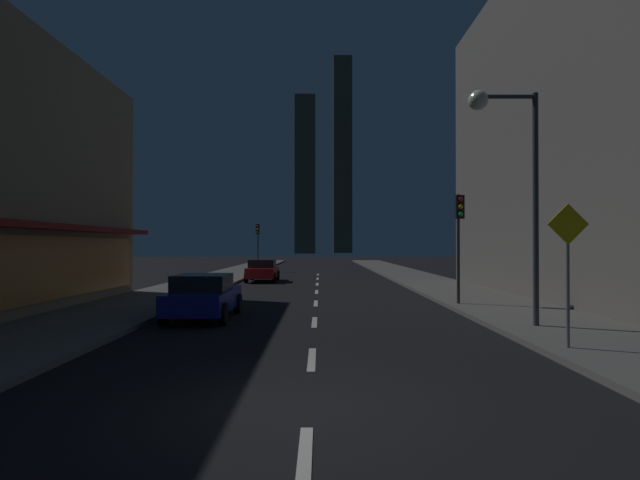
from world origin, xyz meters
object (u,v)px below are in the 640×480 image
Objects in this scene: street_lamp_right at (509,149)px; pedestrian_crossing_sign at (571,262)px; car_parked_far at (265,270)px; traffic_light_far_left at (260,236)px; traffic_light_near_right at (462,224)px; car_parked_near at (206,296)px; fire_hydrant_far_left at (198,285)px.

pedestrian_crossing_sign is at bearing -85.97° from street_lamp_right.
car_parked_far is 0.64× the size of street_lamp_right.
pedestrian_crossing_sign is (11.10, -35.91, -1.18)m from traffic_light_far_left.
street_lamp_right is at bearing -91.28° from traffic_light_near_right.
traffic_light_near_right is at bearing 88.72° from street_lamp_right.
car_parked_near is at bearing -90.00° from car_parked_far.
street_lamp_right is at bearing -14.65° from car_parked_near.
car_parked_far is 1.01× the size of traffic_light_far_left.
traffic_light_near_right reaches higher than car_parked_far.
car_parked_near and car_parked_far have the same top height.
traffic_light_far_left reaches higher than pedestrian_crossing_sign.
fire_hydrant_far_left is at bearing 154.49° from traffic_light_near_right.
fire_hydrant_far_left is 0.16× the size of traffic_light_far_left.
traffic_light_near_right reaches higher than pedestrian_crossing_sign.
fire_hydrant_far_left is at bearing 129.53° from pedestrian_crossing_sign.
pedestrian_crossing_sign is (0.10, -8.50, -1.18)m from traffic_light_near_right.
pedestrian_crossing_sign is (9.20, -22.75, 1.28)m from car_parked_far.
car_parked_far is 9.11m from fire_hydrant_far_left.
traffic_light_near_right is 8.58m from pedestrian_crossing_sign.
traffic_light_near_right is 0.64× the size of street_lamp_right.
traffic_light_near_right is 5.69m from street_lamp_right.
traffic_light_near_right is 29.54m from traffic_light_far_left.
street_lamp_right is at bearing 94.03° from pedestrian_crossing_sign.
street_lamp_right is (8.98, -2.35, 4.33)m from car_parked_near.
fire_hydrant_far_left is (-2.30, -8.81, -0.29)m from car_parked_far.
car_parked_near is at bearing -161.63° from traffic_light_near_right.
fire_hydrant_far_left is 16.29m from street_lamp_right.
fire_hydrant_far_left is 0.10× the size of street_lamp_right.
traffic_light_near_right is (9.10, -14.25, 2.45)m from car_parked_far.
car_parked_far is 22.01m from street_lamp_right.
street_lamp_right is (11.28, -10.81, 4.61)m from fire_hydrant_far_left.
car_parked_near is at bearing -74.79° from fire_hydrant_far_left.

